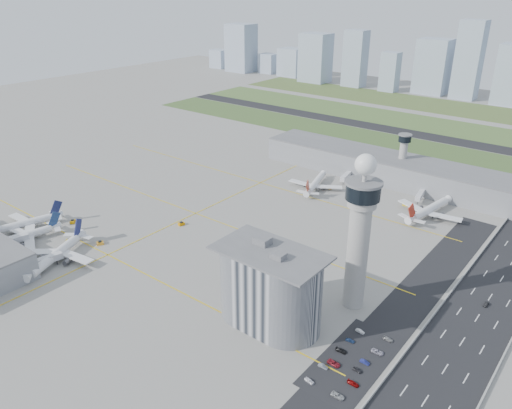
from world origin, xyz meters
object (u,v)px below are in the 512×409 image
Objects in this scene: car_lot_5 at (360,331)px; car_hw_1 at (486,304)px; jet_bridge_far_0 at (349,175)px; airplane_far_b at (430,205)px; car_lot_1 at (323,366)px; airplane_near_a at (20,220)px; airplane_near_b at (19,233)px; car_lot_4 at (350,340)px; jet_bridge_far_1 at (422,193)px; car_lot_10 at (377,352)px; car_lot_11 at (388,339)px; car_lot_2 at (334,363)px; tug_2 at (69,240)px; airplane_near_c at (54,250)px; airplane_far_a at (316,179)px; car_lot_9 at (365,362)px; tug_3 at (181,223)px; jet_bridge_near_2 at (32,267)px; admin_building at (270,287)px; car_lot_6 at (338,396)px; tug_0 at (73,221)px; car_lot_0 at (309,381)px; car_lot_3 at (341,351)px; car_lot_7 at (353,383)px; car_lot_8 at (357,370)px; tug_4 at (330,187)px; tug_1 at (100,243)px; tug_5 at (405,204)px; control_tower at (360,228)px.

car_hw_1 reaches higher than car_lot_5.
jet_bridge_far_0 is 3.75× the size of car_hw_1.
airplane_far_b is 12.93× the size of car_lot_1.
airplane_near_a reaches higher than airplane_near_b.
airplane_near_a is 12.55× the size of car_lot_4.
jet_bridge_far_1 reaches higher than car_lot_10.
car_lot_2 is at bearing 158.66° from car_lot_11.
airplane_near_c is at bearing -6.41° from tug_2.
airplane_far_a is at bearing 139.44° from airplane_near_c.
car_lot_10 reaches higher than car_lot_9.
tug_3 is at bearing 145.95° from airplane_far_a.
airplane_far_a is 11.94× the size of car_lot_9.
tug_3 is at bearing 66.19° from car_lot_1.
jet_bridge_near_2 and jet_bridge_far_1 have the same top height.
car_lot_2 is (137.14, 33.24, -2.19)m from jet_bridge_near_2.
airplane_near_c is 151.16m from car_lot_10.
admin_building is at bearing -59.62° from jet_bridge_near_2.
car_lot_4 is at bearing 20.04° from car_lot_6.
tug_0 is 176.07m from car_lot_9.
jet_bridge_far_0 is 4.11× the size of car_lot_4.
airplane_far_b reaches higher than jet_bridge_near_2.
airplane_near_c is 12.71× the size of car_lot_0.
tug_3 is 0.78× the size of car_lot_3.
jet_bridge_far_0 is 187.94m from car_lot_7.
tug_2 is 0.86× the size of car_hw_1.
tug_3 is 133.68m from car_lot_8.
jet_bridge_far_1 reaches higher than car_lot_7.
car_lot_2 is at bearing 145.54° from car_lot_10.
jet_bridge_far_0 is at bearing -124.32° from tug_4.
airplane_near_a is 48.65m from tug_1.
car_lot_11 is (41.30, -136.21, -2.29)m from jet_bridge_far_1.
car_lot_1 is 21.47m from car_lot_10.
airplane_far_a is 15.15× the size of tug_4.
airplane_near_b is at bearing 67.95° from tug_1.
car_lot_3 is 1.01× the size of car_lot_7.
car_lot_2 is at bearing -172.71° from car_lot_3.
car_lot_0 is 1.01× the size of car_lot_1.
tug_0 is at bearing 87.04° from car_lot_7.
tug_3 is 152.96m from car_hw_1.
tug_5 reaches higher than car_hw_1.
tug_0 reaches higher than car_lot_3.
airplane_near_b is 24.58m from tug_2.
control_tower reaches higher than airplane_far_b.
control_tower is 62.39m from car_lot_6.
tug_3 is 0.92× the size of car_lot_9.
admin_building reaches higher than tug_0.
airplane_near_c is 140.79m from car_lot_4.
car_lot_9 is at bearing -64.40° from jet_bridge_near_2.
car_lot_2 is (181.30, 14.33, -5.33)m from airplane_near_a.
tug_2 is 147.87m from car_lot_1.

